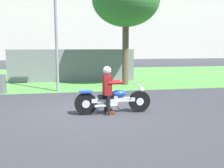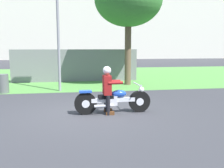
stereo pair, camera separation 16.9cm
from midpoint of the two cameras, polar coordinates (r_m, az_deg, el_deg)
The scene contains 9 objects.
ground at distance 7.66m, azimuth -4.96°, elevation -6.49°, with size 120.00×120.00×0.00m, color #38383D.
grass_verge at distance 17.01m, azimuth -7.18°, elevation 1.80°, with size 60.00×12.00×0.01m, color #549342.
stadium_facade at distance 42.40m, azimuth -8.24°, elevation 14.53°, with size 51.42×8.00×12.93m, color silver.
motorcycle_lead at distance 7.51m, azimuth 0.94°, elevation -3.66°, with size 2.28×0.66×0.88m.
rider_lead at distance 7.40m, azimuth -0.34°, elevation -0.49°, with size 0.56×0.48×1.41m.
tree_roadside at distance 13.26m, azimuth 4.10°, elevation 18.41°, with size 3.38×3.38×5.64m.
streetlight_pole at distance 11.43m, azimuth -11.09°, elevation 15.73°, with size 0.96×0.20×5.47m.
trash_can at distance 11.66m, azimuth -22.93°, elevation 0.07°, with size 0.45×0.45×0.80m, color #595E5B.
fence_segment at distance 14.31m, azimuth -7.88°, elevation 4.13°, with size 7.00×0.06×1.80m, color slate.
Camera 2 is at (-0.40, -7.39, 1.98)m, focal length 40.60 mm.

